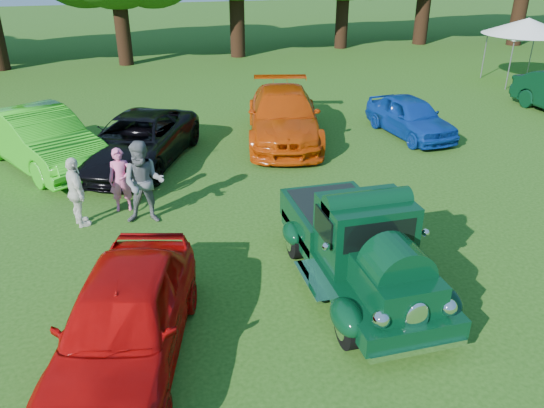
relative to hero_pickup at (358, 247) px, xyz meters
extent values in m
plane|color=#1F4A11|center=(-0.63, -0.39, -0.80)|extent=(120.00, 120.00, 0.00)
cylinder|color=black|center=(-0.82, -1.58, -0.43)|extent=(0.22, 0.73, 0.73)
cylinder|color=black|center=(0.82, -1.58, -0.43)|extent=(0.22, 0.73, 0.73)
cylinder|color=black|center=(-0.82, 1.25, -0.43)|extent=(0.22, 0.73, 0.73)
cylinder|color=black|center=(0.82, 1.25, -0.43)|extent=(0.22, 0.73, 0.73)
cube|color=black|center=(0.00, -0.09, -0.28)|extent=(1.71, 4.47, 0.34)
cube|color=black|center=(0.00, -1.43, 0.11)|extent=(1.09, 1.44, 0.62)
cube|color=black|center=(0.00, -0.22, 0.45)|extent=(1.55, 1.14, 1.19)
cube|color=black|center=(0.00, -0.76, 0.66)|extent=(1.29, 0.06, 0.52)
cube|color=black|center=(0.00, 1.27, -0.01)|extent=(1.71, 2.04, 0.58)
cube|color=black|center=(0.00, 1.27, 0.27)|extent=(1.47, 1.79, 0.05)
ellipsoid|color=black|center=(-0.85, -1.58, -0.24)|extent=(0.49, 0.85, 0.49)
ellipsoid|color=black|center=(0.85, -1.58, -0.24)|extent=(0.49, 0.85, 0.49)
ellipsoid|color=black|center=(-0.88, 1.25, -0.25)|extent=(0.38, 0.71, 0.42)
ellipsoid|color=black|center=(0.88, 1.25, -0.25)|extent=(0.38, 0.71, 0.42)
ellipsoid|color=white|center=(0.00, -2.17, -0.01)|extent=(0.40, 0.12, 0.59)
sphere|color=white|center=(-0.56, -2.11, 0.05)|extent=(0.28, 0.28, 0.28)
sphere|color=white|center=(0.56, -2.11, 0.05)|extent=(0.28, 0.28, 0.28)
cube|color=white|center=(0.00, -2.32, -0.46)|extent=(1.61, 0.11, 0.11)
cube|color=white|center=(0.00, 2.29, -0.40)|extent=(1.61, 0.11, 0.11)
imported|color=#AD0807|center=(-4.20, -1.00, -0.05)|extent=(2.83, 4.68, 1.49)
imported|color=green|center=(-6.35, 7.94, 0.04)|extent=(4.09, 5.28, 1.67)
imported|color=black|center=(-3.71, 7.46, -0.08)|extent=(4.36, 5.71, 1.44)
imported|color=#C13D06|center=(1.01, 8.47, 0.01)|extent=(3.50, 5.99, 1.63)
imported|color=navy|center=(5.27, 7.81, -0.14)|extent=(1.90, 3.99, 1.32)
imported|color=pink|center=(-4.20, 4.42, -0.02)|extent=(0.58, 0.39, 1.57)
imported|color=slate|center=(-3.68, 3.63, 0.18)|extent=(1.08, 0.92, 1.96)
imported|color=silver|center=(-5.17, 3.84, 0.02)|extent=(0.70, 1.05, 1.65)
cube|color=white|center=(14.03, 13.57, 1.38)|extent=(3.03, 3.03, 0.11)
cone|color=white|center=(14.03, 13.57, 1.78)|extent=(4.45, 4.45, 0.71)
cylinder|color=slate|center=(12.66, 12.56, 0.27)|extent=(0.05, 0.05, 2.13)
cylinder|color=slate|center=(13.02, 14.94, 0.27)|extent=(0.05, 0.05, 2.13)
cylinder|color=slate|center=(15.39, 14.58, 0.27)|extent=(0.05, 0.05, 2.13)
cylinder|color=black|center=(-3.79, 22.88, 1.16)|extent=(0.79, 0.79, 3.93)
cylinder|color=black|center=(2.62, 23.64, 1.33)|extent=(0.85, 0.85, 4.25)
cylinder|color=black|center=(9.56, 24.87, 1.16)|extent=(0.78, 0.78, 3.91)
cylinder|color=black|center=(15.25, 25.01, 1.47)|extent=(0.91, 0.91, 4.54)
cylinder|color=black|center=(21.05, 23.02, 1.50)|extent=(0.92, 0.92, 4.60)
camera|label=1|loc=(-3.72, -7.74, 4.96)|focal=35.00mm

